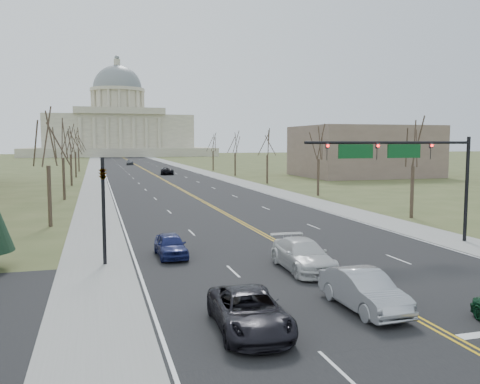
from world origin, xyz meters
TOP-DOWN VIEW (x-y plane):
  - ground at (0.00, 0.00)m, footprint 600.00×600.00m
  - road at (0.00, 110.00)m, footprint 20.00×380.00m
  - cross_road at (0.00, 6.00)m, footprint 120.00×14.00m
  - sidewalk_left at (-12.00, 110.00)m, footprint 4.00×380.00m
  - sidewalk_right at (12.00, 110.00)m, footprint 4.00×380.00m
  - center_line at (0.00, 110.00)m, footprint 0.42×380.00m
  - edge_line_left at (-9.80, 110.00)m, footprint 0.15×380.00m
  - edge_line_right at (9.80, 110.00)m, footprint 0.15×380.00m
  - capitol at (0.00, 249.91)m, footprint 90.00×60.00m
  - signal_mast at (7.45, 13.50)m, footprint 12.12×0.44m
  - signal_left at (-11.50, 13.50)m, footprint 0.32×0.36m
  - tree_r_0 at (15.50, 24.00)m, footprint 3.74×3.74m
  - tree_l_0 at (-15.50, 28.00)m, footprint 3.96×3.96m
  - tree_r_1 at (15.50, 44.00)m, footprint 3.74×3.74m
  - tree_l_1 at (-15.50, 48.00)m, footprint 3.96×3.96m
  - tree_r_2 at (15.50, 64.00)m, footprint 3.74×3.74m
  - tree_l_2 at (-15.50, 68.00)m, footprint 3.96×3.96m
  - tree_r_3 at (15.50, 84.00)m, footprint 3.74×3.74m
  - tree_l_3 at (-15.50, 88.00)m, footprint 3.96×3.96m
  - tree_r_4 at (15.50, 104.00)m, footprint 3.74×3.74m
  - tree_l_4 at (-15.50, 108.00)m, footprint 3.96×3.96m
  - bldg_right_mass at (40.00, 76.00)m, footprint 25.00×20.00m
  - car_sb_inner_lead at (-1.47, 2.61)m, footprint 1.87×4.92m
  - car_sb_outer_lead at (-6.66, 1.65)m, footprint 2.71×5.37m
  - car_sb_inner_second at (-1.32, 9.31)m, footprint 2.40×5.60m
  - car_sb_outer_second at (-7.68, 14.37)m, footprint 1.74×4.14m
  - car_far_nb at (2.75, 92.00)m, footprint 3.39×6.08m
  - car_far_sb at (-1.86, 139.56)m, footprint 1.98×4.79m

SIDE VIEW (x-z plane):
  - ground at x=0.00m, z-range 0.00..0.00m
  - road at x=0.00m, z-range 0.00..0.01m
  - cross_road at x=0.00m, z-range 0.00..0.01m
  - sidewalk_left at x=-12.00m, z-range 0.00..0.03m
  - sidewalk_right at x=12.00m, z-range 0.00..0.03m
  - center_line at x=0.00m, z-range 0.01..0.02m
  - edge_line_left at x=-9.80m, z-range 0.01..0.02m
  - edge_line_right at x=9.80m, z-range 0.01..0.02m
  - car_sb_outer_second at x=-7.68m, z-range 0.01..1.41m
  - car_sb_outer_lead at x=-6.66m, z-range 0.01..1.47m
  - car_sb_inner_lead at x=-1.47m, z-range 0.01..1.61m
  - car_far_nb at x=2.75m, z-range 0.01..1.62m
  - car_sb_inner_second at x=-1.32m, z-range 0.01..1.62m
  - car_far_sb at x=-1.86m, z-range 0.01..1.64m
  - signal_left at x=-11.50m, z-range 0.71..6.71m
  - bldg_right_mass at x=40.00m, z-range 0.00..10.00m
  - signal_mast at x=7.45m, z-range 2.16..9.36m
  - tree_r_0 at x=15.50m, z-range 2.30..10.80m
  - tree_r_1 at x=15.50m, z-range 2.30..10.80m
  - tree_r_2 at x=15.50m, z-range 2.30..10.80m
  - tree_r_3 at x=15.50m, z-range 2.30..10.80m
  - tree_r_4 at x=15.50m, z-range 2.30..10.80m
  - tree_l_0 at x=-15.50m, z-range 2.44..11.44m
  - tree_l_1 at x=-15.50m, z-range 2.44..11.44m
  - tree_l_2 at x=-15.50m, z-range 2.44..11.44m
  - tree_l_3 at x=-15.50m, z-range 2.44..11.44m
  - tree_l_4 at x=-15.50m, z-range 2.44..11.44m
  - capitol at x=0.00m, z-range -10.80..39.20m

